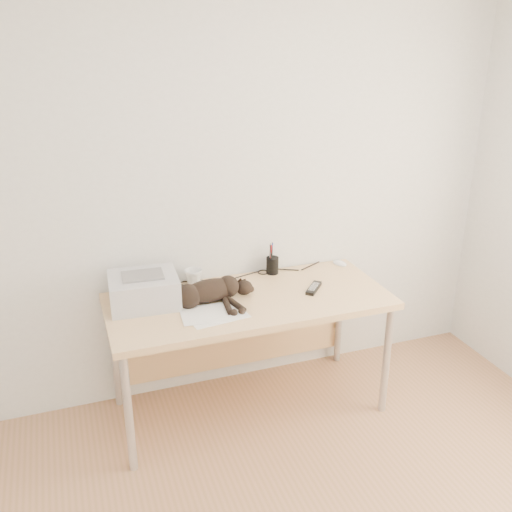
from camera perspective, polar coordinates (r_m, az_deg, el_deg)
name	(u,v)px	position (r m, az deg, el deg)	size (l,w,h in m)	color
wall_back	(229,187)	(3.37, -2.74, 6.91)	(3.50, 3.50, 0.00)	silver
desk	(244,312)	(3.38, -1.17, -5.67)	(1.60, 0.70, 0.74)	#D9B07F
printer	(144,290)	(3.21, -11.16, -3.33)	(0.39, 0.34, 0.18)	silver
papers	(213,314)	(3.08, -4.31, -5.79)	(0.36, 0.27, 0.01)	white
cat	(207,293)	(3.18, -4.92, -3.68)	(0.62, 0.29, 0.14)	black
mug	(193,278)	(3.41, -6.28, -2.15)	(0.11, 0.11, 0.10)	white
pen_cup	(272,265)	(3.55, 1.65, -0.91)	(0.08, 0.08, 0.20)	black
remote_grey	(203,284)	(3.41, -5.31, -2.84)	(0.05, 0.18, 0.02)	slate
remote_black	(314,288)	(3.36, 5.79, -3.22)	(0.05, 0.18, 0.02)	black
mouse	(340,262)	(3.74, 8.39, -0.57)	(0.06, 0.11, 0.04)	white
cable_tangle	(233,277)	(3.51, -2.34, -2.06)	(1.36, 0.07, 0.01)	black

